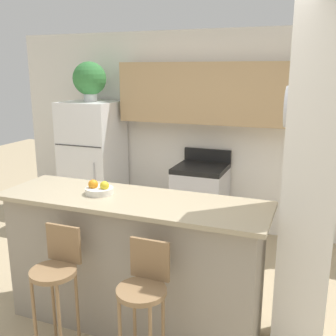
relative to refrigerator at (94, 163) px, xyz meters
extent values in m
plane|color=tan|center=(1.52, -1.90, -0.83)|extent=(14.00, 14.00, 0.00)
cube|color=white|center=(1.52, 0.41, 0.45)|extent=(5.60, 0.06, 2.55)
cube|color=tan|center=(1.79, 0.22, 0.96)|extent=(2.76, 0.32, 0.74)
cube|color=white|center=(1.51, 0.24, 0.79)|extent=(0.77, 0.28, 0.12)
cube|color=white|center=(2.80, -1.68, 0.45)|extent=(0.36, 0.32, 2.55)
cylinder|color=silver|center=(2.61, -1.68, 0.99)|extent=(0.02, 0.28, 0.28)
cylinder|color=white|center=(2.61, -1.68, 0.99)|extent=(0.01, 0.25, 0.25)
cube|color=gray|center=(1.52, -1.90, -0.30)|extent=(2.02, 0.54, 1.06)
cube|color=tan|center=(1.52, -1.90, 0.25)|extent=(2.14, 0.66, 0.04)
cube|color=white|center=(0.00, 0.00, -0.27)|extent=(0.71, 0.69, 1.13)
cube|color=white|center=(0.00, 0.00, 0.56)|extent=(0.71, 0.69, 0.53)
cube|color=#333333|center=(0.00, -0.35, 0.30)|extent=(0.68, 0.01, 0.01)
cylinder|color=#B2B2B7|center=(0.23, -0.36, -0.21)|extent=(0.02, 0.02, 0.62)
cube|color=silver|center=(1.51, 0.05, -0.40)|extent=(0.62, 0.62, 0.85)
cube|color=black|center=(1.51, 0.05, 0.05)|extent=(0.62, 0.62, 0.06)
cube|color=black|center=(1.51, 0.34, 0.16)|extent=(0.62, 0.04, 0.16)
cube|color=black|center=(1.51, -0.27, -0.36)|extent=(0.37, 0.01, 0.27)
cylinder|color=olive|center=(1.18, -2.45, -0.15)|extent=(0.33, 0.33, 0.03)
cube|color=olive|center=(1.18, -2.32, 0.01)|extent=(0.28, 0.02, 0.28)
cylinder|color=olive|center=(1.07, -2.56, -0.50)|extent=(0.02, 0.02, 0.67)
cylinder|color=olive|center=(1.28, -2.56, -0.50)|extent=(0.02, 0.02, 0.67)
cylinder|color=olive|center=(1.07, -2.35, -0.50)|extent=(0.02, 0.02, 0.67)
cylinder|color=olive|center=(1.28, -2.35, -0.50)|extent=(0.02, 0.02, 0.67)
cylinder|color=olive|center=(1.86, -2.45, -0.15)|extent=(0.33, 0.33, 0.03)
cube|color=olive|center=(1.86, -2.32, 0.01)|extent=(0.28, 0.02, 0.28)
cylinder|color=olive|center=(1.75, -2.35, -0.50)|extent=(0.02, 0.02, 0.67)
cylinder|color=olive|center=(1.96, -2.35, -0.50)|extent=(0.02, 0.02, 0.67)
cylinder|color=silver|center=(0.00, 0.00, 0.90)|extent=(0.17, 0.17, 0.13)
sphere|color=#387F3D|center=(0.00, 0.00, 1.12)|extent=(0.43, 0.43, 0.43)
cylinder|color=silver|center=(1.23, -1.89, 0.29)|extent=(0.22, 0.22, 0.05)
sphere|color=gold|center=(1.28, -1.89, 0.34)|extent=(0.07, 0.07, 0.07)
sphere|color=orange|center=(1.19, -1.90, 0.34)|extent=(0.08, 0.08, 0.08)
cylinder|color=black|center=(0.58, -0.25, -0.64)|extent=(0.28, 0.28, 0.38)
camera|label=1|loc=(2.83, -4.49, 1.23)|focal=42.00mm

